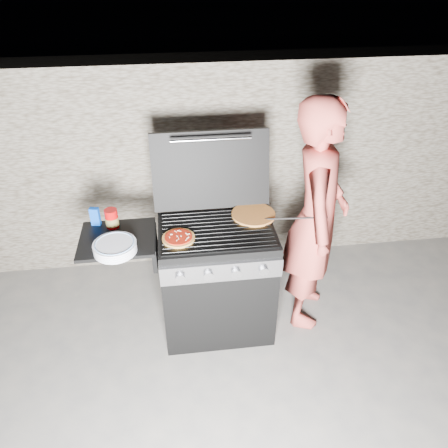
{
  "coord_description": "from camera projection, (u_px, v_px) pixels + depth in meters",
  "views": [
    {
      "loc": [
        -0.26,
        -2.44,
        2.6
      ],
      "look_at": [
        0.05,
        0.0,
        0.95
      ],
      "focal_mm": 35.0,
      "sensor_mm": 36.0,
      "label": 1
    }
  ],
  "objects": [
    {
      "name": "person",
      "position": [
        316.0,
        218.0,
        3.12
      ],
      "size": [
        0.61,
        0.75,
        1.78
      ],
      "primitive_type": "imported",
      "rotation": [
        0.0,
        0.0,
        1.25
      ],
      "color": "#BC463D",
      "rests_on": "ground"
    },
    {
      "name": "sauce_jar",
      "position": [
        112.0,
        218.0,
        2.98
      ],
      "size": [
        0.09,
        0.09,
        0.14
      ],
      "primitive_type": "cylinder",
      "rotation": [
        0.0,
        0.0,
        0.08
      ],
      "color": "#A50709",
      "rests_on": "gas_grill"
    },
    {
      "name": "blue_carton",
      "position": [
        95.0,
        217.0,
        3.0
      ],
      "size": [
        0.07,
        0.05,
        0.13
      ],
      "primitive_type": "cube",
      "rotation": [
        0.0,
        0.0,
        -0.18
      ],
      "color": "#073FB8",
      "rests_on": "gas_grill"
    },
    {
      "name": "pizza_topped",
      "position": [
        178.0,
        238.0,
        2.87
      ],
      "size": [
        0.24,
        0.24,
        0.02
      ],
      "primitive_type": null,
      "rotation": [
        0.0,
        0.0,
        0.11
      ],
      "color": "gold",
      "rests_on": "gas_grill"
    },
    {
      "name": "stone_wall",
      "position": [
        203.0,
        163.0,
        3.85
      ],
      "size": [
        8.0,
        0.35,
        1.8
      ],
      "primitive_type": "cube",
      "color": "gray",
      "rests_on": "ground"
    },
    {
      "name": "gas_grill",
      "position": [
        184.0,
        283.0,
        3.2
      ],
      "size": [
        1.34,
        0.79,
        0.91
      ],
      "primitive_type": null,
      "color": "black",
      "rests_on": "ground"
    },
    {
      "name": "plate_stack",
      "position": [
        115.0,
        247.0,
        2.77
      ],
      "size": [
        0.34,
        0.34,
        0.06
      ],
      "primitive_type": "cylinder",
      "rotation": [
        0.0,
        0.0,
        0.27
      ],
      "color": "white",
      "rests_on": "gas_grill"
    },
    {
      "name": "tongs",
      "position": [
        293.0,
        218.0,
        3.0
      ],
      "size": [
        0.44,
        0.17,
        0.09
      ],
      "primitive_type": "cylinder",
      "rotation": [
        0.0,
        1.4,
        -0.34
      ],
      "color": "black",
      "rests_on": "gas_grill"
    },
    {
      "name": "ground",
      "position": [
        218.0,
        323.0,
        3.48
      ],
      "size": [
        50.0,
        50.0,
        0.0
      ],
      "primitive_type": "plane",
      "color": "#51504F"
    },
    {
      "name": "pizza_plain",
      "position": [
        253.0,
        214.0,
        3.12
      ],
      "size": [
        0.32,
        0.32,
        0.02
      ],
      "primitive_type": "cylinder",
      "rotation": [
        0.0,
        0.0,
        -0.03
      ],
      "color": "orange",
      "rests_on": "gas_grill"
    }
  ]
}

